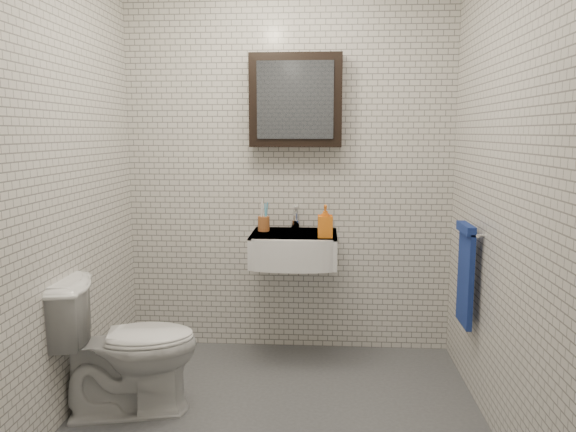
{
  "coord_description": "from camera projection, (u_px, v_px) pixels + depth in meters",
  "views": [
    {
      "loc": [
        0.25,
        -2.79,
        1.5
      ],
      "look_at": [
        0.03,
        0.45,
        1.01
      ],
      "focal_mm": 35.0,
      "sensor_mm": 36.0,
      "label": 1
    }
  ],
  "objects": [
    {
      "name": "toilet",
      "position": [
        127.0,
        345.0,
        2.99
      ],
      "size": [
        0.81,
        0.57,
        0.75
      ],
      "primitive_type": "imported",
      "rotation": [
        0.0,
        0.0,
        1.79
      ],
      "color": "white",
      "rests_on": "ground"
    },
    {
      "name": "mirror_cabinet",
      "position": [
        296.0,
        101.0,
        3.65
      ],
      "size": [
        0.6,
        0.15,
        0.6
      ],
      "color": "black",
      "rests_on": "room_shell"
    },
    {
      "name": "soap_bottle",
      "position": [
        325.0,
        221.0,
        3.47
      ],
      "size": [
        0.09,
        0.1,
        0.2
      ],
      "primitive_type": "imported",
      "rotation": [
        0.0,
        0.0,
        0.04
      ],
      "color": "orange",
      "rests_on": "washbasin"
    },
    {
      "name": "faucet",
      "position": [
        295.0,
        219.0,
        3.77
      ],
      "size": [
        0.06,
        0.2,
        0.15
      ],
      "color": "silver",
      "rests_on": "washbasin"
    },
    {
      "name": "washbasin",
      "position": [
        294.0,
        249.0,
        3.6
      ],
      "size": [
        0.55,
        0.5,
        0.2
      ],
      "color": "white",
      "rests_on": "room_shell"
    },
    {
      "name": "toothbrush_cup",
      "position": [
        264.0,
        223.0,
        3.7
      ],
      "size": [
        0.08,
        0.08,
        0.21
      ],
      "rotation": [
        0.0,
        0.0,
        -0.01
      ],
      "color": "#9F5627",
      "rests_on": "washbasin"
    },
    {
      "name": "ground",
      "position": [
        277.0,
        414.0,
        2.99
      ],
      "size": [
        2.2,
        2.0,
        0.01
      ],
      "primitive_type": "cube",
      "color": "#484A4F",
      "rests_on": "ground"
    },
    {
      "name": "room_shell",
      "position": [
        276.0,
        138.0,
        2.78
      ],
      "size": [
        2.22,
        2.02,
        2.51
      ],
      "color": "silver",
      "rests_on": "ground"
    },
    {
      "name": "towel_rail",
      "position": [
        466.0,
        270.0,
        3.16
      ],
      "size": [
        0.09,
        0.3,
        0.58
      ],
      "color": "silver",
      "rests_on": "room_shell"
    }
  ]
}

